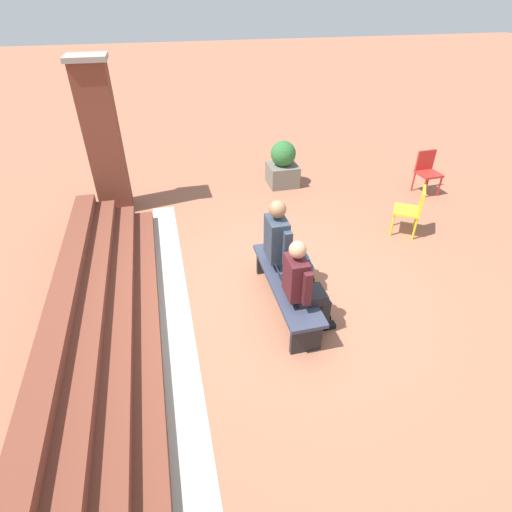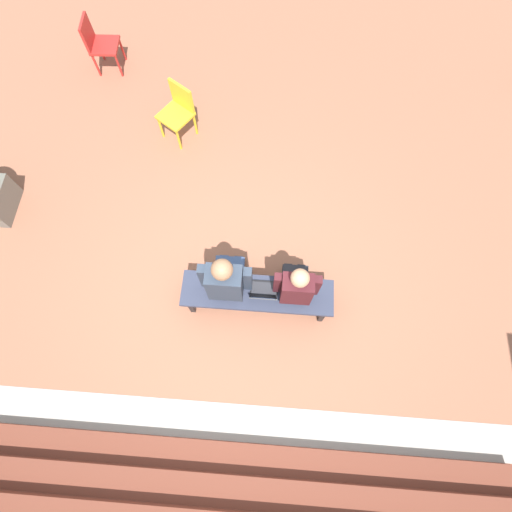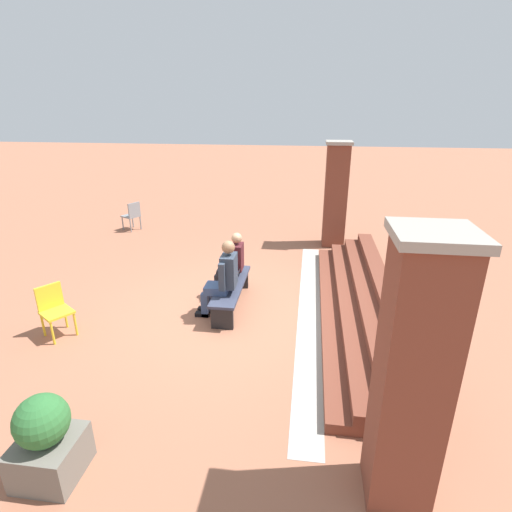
{
  "view_description": "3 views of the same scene",
  "coord_description": "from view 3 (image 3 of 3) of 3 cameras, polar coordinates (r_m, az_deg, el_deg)",
  "views": [
    {
      "loc": [
        -4.02,
        1.26,
        3.57
      ],
      "look_at": [
        0.02,
        0.27,
        0.72
      ],
      "focal_mm": 28.0,
      "sensor_mm": 36.0,
      "label": 1
    },
    {
      "loc": [
        -0.28,
        1.26,
        4.97
      ],
      "look_at": [
        -0.16,
        -0.39,
        0.82
      ],
      "focal_mm": 28.0,
      "sensor_mm": 36.0,
      "label": 2
    },
    {
      "loc": [
        6.26,
        1.26,
        3.53
      ],
      "look_at": [
        -0.39,
        0.36,
        0.94
      ],
      "focal_mm": 28.0,
      "sensor_mm": 36.0,
      "label": 3
    }
  ],
  "objects": [
    {
      "name": "planter",
      "position": [
        4.77,
        -27.75,
        -22.27
      ],
      "size": [
        0.6,
        0.6,
        0.94
      ],
      "color": "#6B665B",
      "rests_on": "ground"
    },
    {
      "name": "ground_plane",
      "position": [
        7.3,
        -3.24,
        -7.9
      ],
      "size": [
        60.0,
        60.0,
        0.0
      ],
      "primitive_type": "plane",
      "color": "#9E6047"
    },
    {
      "name": "brick_pillar_right_of_steps",
      "position": [
        3.79,
        21.36,
        -15.82
      ],
      "size": [
        0.64,
        0.64,
        2.66
      ],
      "color": "brown",
      "rests_on": "ground"
    },
    {
      "name": "brick_pillar_left_of_steps",
      "position": [
        10.48,
        11.31,
        8.61
      ],
      "size": [
        0.64,
        0.64,
        2.66
      ],
      "color": "brown",
      "rests_on": "ground"
    },
    {
      "name": "concrete_strip",
      "position": [
        7.36,
        7.63,
        -7.76
      ],
      "size": [
        6.56,
        0.4,
        0.01
      ],
      "primitive_type": "cube",
      "color": "#A8A399",
      "rests_on": "ground"
    },
    {
      "name": "person_student",
      "position": [
        7.58,
        -3.48,
        -0.94
      ],
      "size": [
        0.51,
        0.64,
        1.29
      ],
      "color": "#232328",
      "rests_on": "ground"
    },
    {
      "name": "plastic_chair_far_left",
      "position": [
        12.25,
        -17.25,
        5.7
      ],
      "size": [
        0.57,
        0.57,
        0.84
      ],
      "color": "gray",
      "rests_on": "ground"
    },
    {
      "name": "bench",
      "position": [
        7.32,
        -3.57,
        -4.67
      ],
      "size": [
        1.8,
        0.44,
        0.45
      ],
      "color": "#33384C",
      "rests_on": "ground"
    },
    {
      "name": "laptop",
      "position": [
        7.32,
        -3.39,
        -3.4
      ],
      "size": [
        0.32,
        0.29,
        0.21
      ],
      "color": "black",
      "rests_on": "bench"
    },
    {
      "name": "plastic_chair_near_bench_left",
      "position": [
        7.16,
        -26.89,
        -6.58
      ],
      "size": [
        0.58,
        0.58,
        0.84
      ],
      "color": "gold",
      "rests_on": "ground"
    },
    {
      "name": "brick_steps",
      "position": [
        7.33,
        15.2,
        -6.52
      ],
      "size": [
        5.76,
        1.2,
        0.6
      ],
      "color": "brown",
      "rests_on": "ground"
    },
    {
      "name": "person_adult",
      "position": [
        6.86,
        -4.78,
        -2.99
      ],
      "size": [
        0.57,
        0.73,
        1.4
      ],
      "color": "#384C75",
      "rests_on": "ground"
    }
  ]
}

